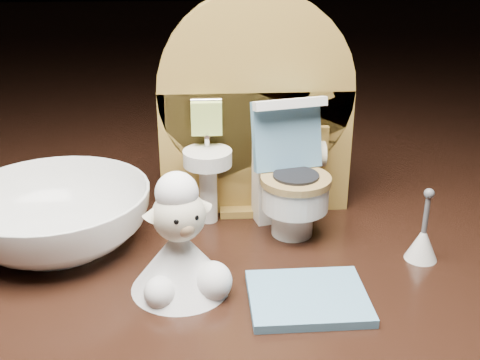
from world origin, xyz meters
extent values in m
cube|color=#351A13|center=(0.00, 0.00, -0.05)|extent=(2.50, 2.50, 0.10)
cube|color=#A47D34|center=(0.00, 0.07, 0.04)|extent=(0.13, 0.02, 0.09)
cylinder|color=#A47D34|center=(0.00, 0.07, 0.09)|extent=(0.13, 0.02, 0.13)
cube|color=#A47D34|center=(0.00, 0.07, 0.00)|extent=(0.05, 0.04, 0.01)
cylinder|color=white|center=(-0.03, 0.05, 0.02)|extent=(0.01, 0.01, 0.04)
cylinder|color=white|center=(-0.03, 0.04, 0.05)|extent=(0.03, 0.03, 0.01)
cylinder|color=silver|center=(-0.03, 0.05, 0.06)|extent=(0.00, 0.00, 0.01)
cube|color=#BBD761|center=(-0.03, 0.05, 0.07)|extent=(0.02, 0.01, 0.02)
cube|color=#A47D34|center=(0.04, 0.06, 0.05)|extent=(0.02, 0.01, 0.02)
cylinder|color=beige|center=(0.04, 0.05, 0.05)|extent=(0.02, 0.02, 0.02)
cylinder|color=white|center=(0.02, 0.02, 0.01)|extent=(0.03, 0.03, 0.02)
cylinder|color=white|center=(0.02, 0.02, 0.03)|extent=(0.04, 0.04, 0.02)
cylinder|color=olive|center=(0.02, 0.02, 0.04)|extent=(0.04, 0.04, 0.00)
cube|color=white|center=(0.02, 0.05, 0.03)|extent=(0.04, 0.02, 0.05)
cube|color=#5E93B7|center=(0.02, 0.04, 0.06)|extent=(0.05, 0.03, 0.04)
cube|color=white|center=(0.02, 0.04, 0.09)|extent=(0.05, 0.02, 0.01)
cylinder|color=#8FA535|center=(0.03, 0.05, 0.06)|extent=(0.01, 0.01, 0.01)
cube|color=#5E93B7|center=(0.02, -0.05, 0.00)|extent=(0.06, 0.05, 0.00)
cone|color=white|center=(0.09, -0.01, 0.01)|extent=(0.02, 0.02, 0.02)
cylinder|color=#59595B|center=(0.09, -0.01, 0.03)|extent=(0.00, 0.00, 0.03)
sphere|color=#59595B|center=(0.09, -0.01, 0.04)|extent=(0.01, 0.01, 0.01)
cone|color=white|center=(-0.05, -0.03, 0.02)|extent=(0.06, 0.06, 0.04)
sphere|color=white|center=(-0.03, -0.04, 0.01)|extent=(0.02, 0.02, 0.02)
sphere|color=white|center=(-0.06, -0.05, 0.01)|extent=(0.02, 0.02, 0.02)
sphere|color=beige|center=(-0.05, -0.04, 0.05)|extent=(0.03, 0.03, 0.03)
sphere|color=tan|center=(-0.05, -0.05, 0.04)|extent=(0.01, 0.01, 0.01)
sphere|color=white|center=(-0.05, -0.03, 0.06)|extent=(0.02, 0.02, 0.02)
cone|color=beige|center=(-0.06, -0.04, 0.05)|extent=(0.01, 0.01, 0.01)
cone|color=beige|center=(-0.04, -0.03, 0.05)|extent=(0.01, 0.01, 0.01)
sphere|color=black|center=(-0.05, -0.05, 0.05)|extent=(0.00, 0.00, 0.00)
sphere|color=black|center=(-0.04, -0.04, 0.05)|extent=(0.00, 0.00, 0.00)
imported|color=white|center=(-0.13, 0.02, 0.02)|extent=(0.14, 0.14, 0.04)
camera|label=1|loc=(-0.03, -0.32, 0.19)|focal=45.00mm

